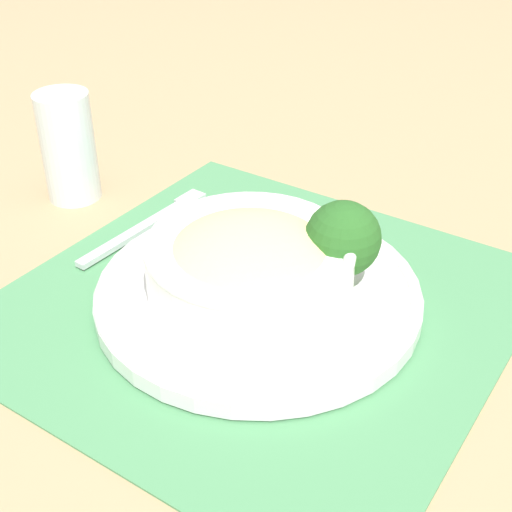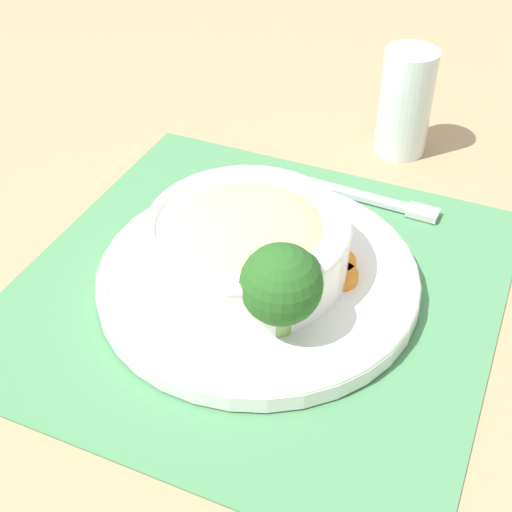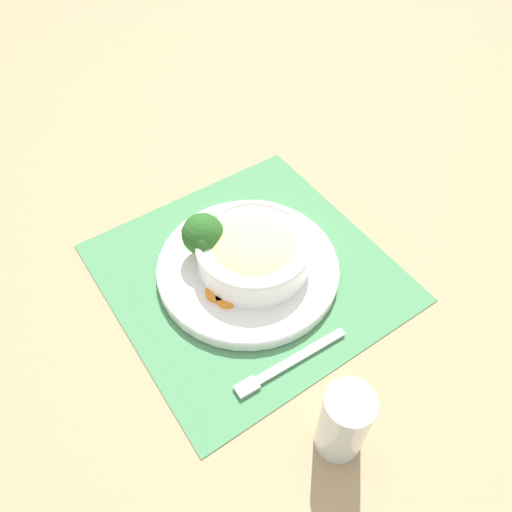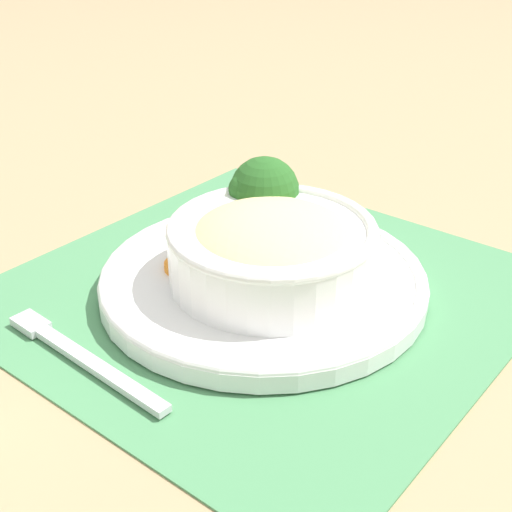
# 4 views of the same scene
# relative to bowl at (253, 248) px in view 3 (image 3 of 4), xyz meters

# --- Properties ---
(ground_plane) EXTENTS (4.00, 4.00, 0.00)m
(ground_plane) POSITION_rel_bowl_xyz_m (-0.00, 0.01, -0.05)
(ground_plane) COLOR tan
(placemat) EXTENTS (0.48, 0.48, 0.00)m
(placemat) POSITION_rel_bowl_xyz_m (-0.00, 0.01, -0.05)
(placemat) COLOR #4C8C59
(placemat) RESTS_ON ground_plane
(plate) EXTENTS (0.29, 0.29, 0.02)m
(plate) POSITION_rel_bowl_xyz_m (-0.00, 0.01, -0.04)
(plate) COLOR white
(plate) RESTS_ON placemat
(bowl) EXTENTS (0.18, 0.18, 0.07)m
(bowl) POSITION_rel_bowl_xyz_m (0.00, 0.00, 0.00)
(bowl) COLOR white
(bowl) RESTS_ON plate
(broccoli_floret) EXTENTS (0.07, 0.07, 0.08)m
(broccoli_floret) POSITION_rel_bowl_xyz_m (0.05, 0.06, 0.02)
(broccoli_floret) COLOR #84AD5B
(broccoli_floret) RESTS_ON plate
(carrot_slice_near) EXTENTS (0.04, 0.04, 0.01)m
(carrot_slice_near) POSITION_rel_bowl_xyz_m (-0.03, 0.08, -0.03)
(carrot_slice_near) COLOR orange
(carrot_slice_near) RESTS_ON plate
(carrot_slice_middle) EXTENTS (0.04, 0.04, 0.01)m
(carrot_slice_middle) POSITION_rel_bowl_xyz_m (-0.05, 0.07, -0.03)
(carrot_slice_middle) COLOR orange
(carrot_slice_middle) RESTS_ON plate
(water_glass) EXTENTS (0.06, 0.06, 0.12)m
(water_glass) POSITION_rel_bowl_xyz_m (-0.30, 0.03, 0.00)
(water_glass) COLOR silver
(water_glass) RESTS_ON ground_plane
(fork) EXTENTS (0.03, 0.18, 0.01)m
(fork) POSITION_rel_bowl_xyz_m (-0.18, 0.05, -0.05)
(fork) COLOR silver
(fork) RESTS_ON placemat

